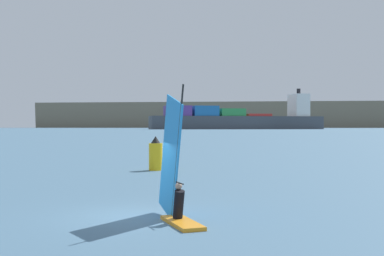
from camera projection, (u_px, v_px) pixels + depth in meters
name	position (u px, v px, depth m)	size (l,w,h in m)	color
ground_plane	(131.00, 216.00, 16.96)	(4000.00, 4000.00, 0.00)	#476B84
windsurfer	(175.00, 184.00, 16.09)	(1.68, 3.58, 4.47)	orange
cargo_ship	(236.00, 119.00, 518.48)	(183.52, 67.41, 43.29)	#3F444C
distant_headland	(297.00, 116.00, 1089.66)	(1212.00, 303.57, 50.56)	#756B56
channel_buoy	(156.00, 155.00, 34.52)	(0.94, 0.94, 2.38)	yellow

